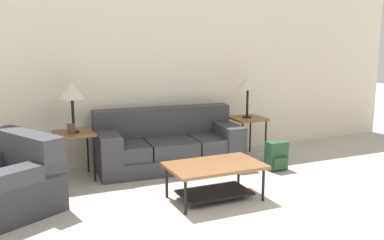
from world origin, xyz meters
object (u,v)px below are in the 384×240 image
object	(u,v)px
side_table_left	(74,137)
couch	(168,146)
coffee_table	(215,173)
table_lamp_right	(248,83)
side_table_right	(247,122)
table_lamp_left	(72,91)
backpack	(277,156)
armchair	(1,185)

from	to	relation	value
side_table_left	couch	bearing A→B (deg)	0.36
coffee_table	table_lamp_right	size ratio (longest dim) A/B	1.64
side_table_right	table_lamp_left	distance (m)	2.65
side_table_left	backpack	world-z (taller)	side_table_left
table_lamp_right	side_table_left	bearing A→B (deg)	-180.00
coffee_table	armchair	bearing A→B (deg)	164.47
couch	table_lamp_right	xyz separation A→B (m)	(1.29, -0.01, 0.85)
table_lamp_right	backpack	distance (m)	1.22
side_table_left	table_lamp_right	world-z (taller)	table_lamp_right
couch	backpack	xyz separation A→B (m)	(1.32, -0.76, -0.10)
couch	table_lamp_left	world-z (taller)	table_lamp_left
coffee_table	backpack	world-z (taller)	coffee_table
armchair	coffee_table	bearing A→B (deg)	-15.53
backpack	table_lamp_left	bearing A→B (deg)	163.96
table_lamp_right	backpack	xyz separation A→B (m)	(0.03, -0.75, -0.96)
armchair	side_table_right	size ratio (longest dim) A/B	2.27
couch	side_table_right	xyz separation A→B (m)	(1.29, -0.01, 0.25)
armchair	coffee_table	world-z (taller)	armchair
backpack	table_lamp_right	bearing A→B (deg)	92.52
armchair	table_lamp_left	bearing A→B (deg)	41.28
side_table_right	couch	bearing A→B (deg)	179.64
armchair	side_table_right	world-z (taller)	armchair
armchair	table_lamp_left	size ratio (longest dim) A/B	2.17
armchair	table_lamp_right	distance (m)	3.66
couch	table_lamp_right	world-z (taller)	table_lamp_right
side_table_left	backpack	size ratio (longest dim) A/B	1.55
side_table_left	side_table_right	distance (m)	2.58
couch	coffee_table	size ratio (longest dim) A/B	1.93
couch	table_lamp_right	distance (m)	1.54
side_table_right	table_lamp_right	distance (m)	0.60
side_table_left	table_lamp_right	distance (m)	2.65
side_table_right	table_lamp_left	size ratio (longest dim) A/B	0.95
side_table_right	side_table_left	bearing A→B (deg)	180.00
table_lamp_right	couch	bearing A→B (deg)	179.64
armchair	side_table_left	size ratio (longest dim) A/B	2.27
armchair	table_lamp_left	distance (m)	1.46
couch	side_table_left	xyz separation A→B (m)	(-1.29, -0.01, 0.25)
coffee_table	side_table_left	xyz separation A→B (m)	(-1.32, 1.39, 0.25)
table_lamp_right	backpack	bearing A→B (deg)	-87.48
side_table_right	backpack	xyz separation A→B (m)	(0.03, -0.75, -0.36)
couch	coffee_table	distance (m)	1.40
couch	side_table_left	bearing A→B (deg)	-179.64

